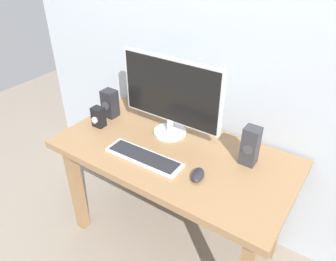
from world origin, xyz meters
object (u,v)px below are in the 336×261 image
mouse (198,175)px  audio_controller (98,117)px  desk (173,166)px  monitor (171,95)px  speaker_left (110,103)px  keyboard_primary (144,157)px  speaker_right (250,146)px

mouse → audio_controller: bearing=157.8°
audio_controller → desk: bearing=4.2°
desk → audio_controller: bearing=-175.8°
audio_controller → monitor: bearing=24.5°
mouse → audio_controller: 0.74m
mouse → speaker_left: speaker_left is taller
monitor → audio_controller: (-0.40, -0.18, -0.19)m
desk → keyboard_primary: (-0.09, -0.14, 0.11)m
desk → mouse: size_ratio=12.07×
speaker_left → audio_controller: 0.14m
audio_controller → speaker_left: bearing=101.2°
mouse → speaker_left: bearing=148.4°
mouse → keyboard_primary: bearing=168.7°
desk → keyboard_primary: bearing=-122.5°
speaker_left → mouse: bearing=-15.6°
desk → audio_controller: (-0.52, -0.04, 0.16)m
mouse → speaker_right: speaker_right is taller
monitor → keyboard_primary: bearing=-85.4°
mouse → speaker_left: 0.80m
keyboard_primary → mouse: 0.31m
keyboard_primary → speaker_right: size_ratio=2.08×
desk → keyboard_primary: size_ratio=3.01×
desk → keyboard_primary: 0.20m
speaker_right → audio_controller: size_ratio=1.68×
speaker_right → audio_controller: bearing=-169.1°
desk → speaker_right: bearing=19.6°
mouse → audio_controller: audio_controller is taller
keyboard_primary → mouse: mouse is taller
speaker_right → desk: bearing=-160.4°
keyboard_primary → audio_controller: audio_controller is taller
desk → speaker_left: speaker_left is taller
desk → speaker_left: (-0.54, 0.10, 0.19)m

